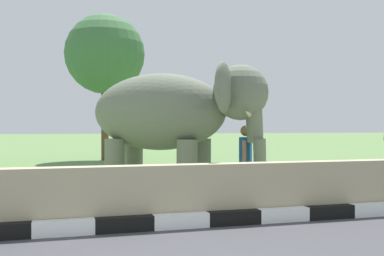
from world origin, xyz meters
TOP-DOWN VIEW (x-y plane):
  - striped_curb at (-0.35, 3.87)m, footprint 16.20×0.20m
  - barrier_parapet at (2.00, 4.17)m, footprint 28.00×0.36m
  - elephant at (1.56, 6.60)m, footprint 3.94×3.65m
  - person_handler at (3.02, 6.02)m, footprint 0.41×0.58m
  - tree_distant at (1.36, 19.62)m, footprint 3.89×3.89m

SIDE VIEW (x-z plane):
  - striped_curb at x=-0.35m, z-range 0.00..0.24m
  - barrier_parapet at x=2.00m, z-range 0.00..1.00m
  - person_handler at x=3.02m, z-range 0.10..1.75m
  - elephant at x=1.56m, z-range 0.45..3.37m
  - tree_distant at x=1.36m, z-range 1.59..8.72m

